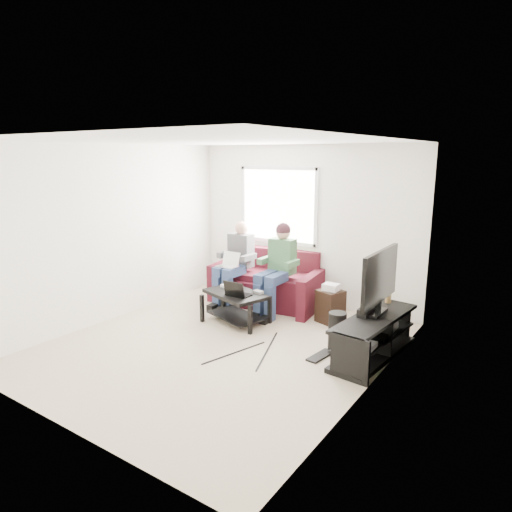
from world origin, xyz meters
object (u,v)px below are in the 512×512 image
object	(u,v)px
coffee_table	(236,300)
subwoofer	(337,332)
tv_stand	(374,339)
sofa	(267,284)
end_table	(330,305)
tv	(380,278)

from	to	relation	value
coffee_table	subwoofer	size ratio (longest dim) A/B	2.08
tv_stand	subwoofer	world-z (taller)	tv_stand
sofa	end_table	world-z (taller)	sofa
coffee_table	end_table	xyz separation A→B (m)	(1.15, 0.80, -0.08)
tv	tv_stand	bearing A→B (deg)	-88.53
sofa	subwoofer	distance (m)	2.11
tv_stand	end_table	xyz separation A→B (m)	(-0.95, 0.79, 0.03)
coffee_table	tv_stand	size ratio (longest dim) A/B	0.67
coffee_table	subwoofer	distance (m)	1.66
sofa	tv	size ratio (longest dim) A/B	1.81
tv_stand	tv	world-z (taller)	tv
subwoofer	end_table	xyz separation A→B (m)	(-0.51, 0.89, 0.01)
sofa	tv_stand	xyz separation A→B (m)	(2.23, -1.03, -0.09)
subwoofer	tv_stand	bearing A→B (deg)	13.04
tv_stand	subwoofer	size ratio (longest dim) A/B	3.12
sofa	tv_stand	size ratio (longest dim) A/B	1.25
sofa	subwoofer	size ratio (longest dim) A/B	3.91
sofa	tv_stand	world-z (taller)	sofa
end_table	coffee_table	bearing A→B (deg)	-145.10
tv	end_table	size ratio (longest dim) A/B	1.87
sofa	subwoofer	bearing A→B (deg)	-32.39
sofa	coffee_table	xyz separation A→B (m)	(0.13, -1.04, 0.02)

